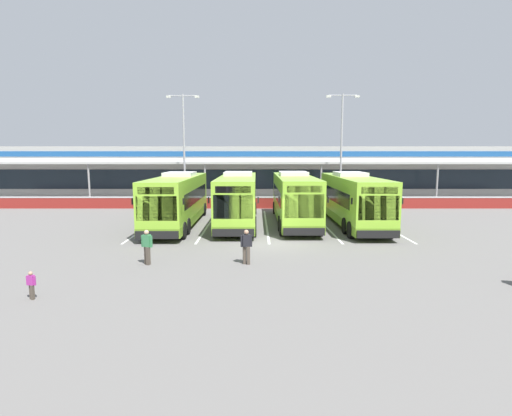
% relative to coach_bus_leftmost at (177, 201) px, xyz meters
% --- Properties ---
extents(ground_plane, '(200.00, 200.00, 0.00)m').
position_rel_coach_bus_leftmost_xyz_m(ground_plane, '(6.35, -5.55, -1.79)').
color(ground_plane, '#605E5B').
extents(terminal_building, '(70.00, 13.00, 6.00)m').
position_rel_coach_bus_leftmost_xyz_m(terminal_building, '(6.35, 21.36, 1.23)').
color(terminal_building, '#B7B7B2').
rests_on(terminal_building, ground).
extents(red_barrier_wall, '(60.00, 0.40, 1.10)m').
position_rel_coach_bus_leftmost_xyz_m(red_barrier_wall, '(6.35, 8.95, -1.23)').
color(red_barrier_wall, maroon).
rests_on(red_barrier_wall, ground).
extents(coach_bus_leftmost, '(2.99, 12.15, 3.78)m').
position_rel_coach_bus_leftmost_xyz_m(coach_bus_leftmost, '(0.00, 0.00, 0.00)').
color(coach_bus_leftmost, '#8CC633').
rests_on(coach_bus_leftmost, ground).
extents(coach_bus_left_centre, '(2.99, 12.15, 3.78)m').
position_rel_coach_bus_leftmost_xyz_m(coach_bus_left_centre, '(4.27, 0.67, 0.00)').
color(coach_bus_left_centre, '#8CC633').
rests_on(coach_bus_left_centre, ground).
extents(coach_bus_centre, '(2.99, 12.15, 3.78)m').
position_rel_coach_bus_leftmost_xyz_m(coach_bus_centre, '(8.42, 0.95, 0.00)').
color(coach_bus_centre, '#8CC633').
rests_on(coach_bus_centre, ground).
extents(coach_bus_right_centre, '(2.99, 12.15, 3.78)m').
position_rel_coach_bus_leftmost_xyz_m(coach_bus_right_centre, '(12.55, 0.19, 0.00)').
color(coach_bus_right_centre, '#8CC633').
rests_on(coach_bus_right_centre, ground).
extents(bay_stripe_far_west, '(0.14, 13.00, 0.01)m').
position_rel_coach_bus_leftmost_xyz_m(bay_stripe_far_west, '(-2.05, 0.45, -1.78)').
color(bay_stripe_far_west, silver).
rests_on(bay_stripe_far_west, ground).
extents(bay_stripe_west, '(0.14, 13.00, 0.01)m').
position_rel_coach_bus_leftmost_xyz_m(bay_stripe_west, '(2.15, 0.45, -1.78)').
color(bay_stripe_west, silver).
rests_on(bay_stripe_west, ground).
extents(bay_stripe_mid_west, '(0.14, 13.00, 0.01)m').
position_rel_coach_bus_leftmost_xyz_m(bay_stripe_mid_west, '(6.35, 0.45, -1.78)').
color(bay_stripe_mid_west, silver).
rests_on(bay_stripe_mid_west, ground).
extents(bay_stripe_centre, '(0.14, 13.00, 0.01)m').
position_rel_coach_bus_leftmost_xyz_m(bay_stripe_centre, '(10.55, 0.45, -1.78)').
color(bay_stripe_centre, silver).
rests_on(bay_stripe_centre, ground).
extents(bay_stripe_mid_east, '(0.14, 13.00, 0.01)m').
position_rel_coach_bus_leftmost_xyz_m(bay_stripe_mid_east, '(14.75, 0.45, -1.78)').
color(bay_stripe_mid_east, silver).
rests_on(bay_stripe_mid_east, ground).
extents(pedestrian_in_dark_coat, '(0.54, 0.29, 1.62)m').
position_rel_coach_bus_leftmost_xyz_m(pedestrian_in_dark_coat, '(5.15, -10.06, -0.91)').
color(pedestrian_in_dark_coat, '#4C4238').
rests_on(pedestrian_in_dark_coat, ground).
extents(pedestrian_child, '(0.33, 0.21, 1.00)m').
position_rel_coach_bus_leftmost_xyz_m(pedestrian_child, '(-2.27, -14.48, -1.24)').
color(pedestrian_child, '#4C4238').
rests_on(pedestrian_child, ground).
extents(pedestrian_near_bin, '(0.54, 0.37, 1.62)m').
position_rel_coach_bus_leftmost_xyz_m(pedestrian_near_bin, '(0.57, -10.11, -0.91)').
color(pedestrian_near_bin, '#4C4238').
rests_on(pedestrian_near_bin, ground).
extents(lamp_post_west, '(3.24, 0.28, 11.00)m').
position_rel_coach_bus_leftmost_xyz_m(lamp_post_west, '(-1.66, 11.91, 4.50)').
color(lamp_post_west, '#9E9EA3').
rests_on(lamp_post_west, ground).
extents(lamp_post_centre, '(3.24, 0.28, 11.00)m').
position_rel_coach_bus_leftmost_xyz_m(lamp_post_centre, '(14.15, 11.70, 4.50)').
color(lamp_post_centre, '#9E9EA3').
rests_on(lamp_post_centre, ground).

